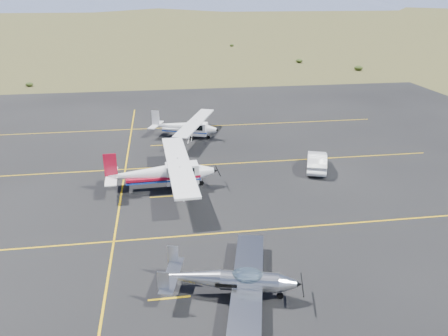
# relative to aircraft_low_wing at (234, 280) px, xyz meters

# --- Properties ---
(ground) EXTENTS (1600.00, 1600.00, 0.00)m
(ground) POSITION_rel_aircraft_low_wing_xyz_m (-0.01, 3.77, -0.91)
(ground) COLOR #383D1C
(ground) RESTS_ON ground
(apron) EXTENTS (72.00, 72.00, 0.02)m
(apron) POSITION_rel_aircraft_low_wing_xyz_m (-0.01, 10.77, -0.91)
(apron) COLOR black
(apron) RESTS_ON ground
(aircraft_low_wing) EXTENTS (6.39, 8.74, 1.90)m
(aircraft_low_wing) POSITION_rel_aircraft_low_wing_xyz_m (0.00, 0.00, 0.00)
(aircraft_low_wing) COLOR silver
(aircraft_low_wing) RESTS_ON apron
(aircraft_cessna) EXTENTS (6.99, 11.67, 2.95)m
(aircraft_cessna) POSITION_rel_aircraft_low_wing_xyz_m (-3.01, 12.61, 0.40)
(aircraft_cessna) COLOR white
(aircraft_cessna) RESTS_ON apron
(aircraft_plain) EXTENTS (6.96, 9.65, 2.49)m
(aircraft_plain) POSITION_rel_aircraft_low_wing_xyz_m (-0.63, 24.34, 0.20)
(aircraft_plain) COLOR white
(aircraft_plain) RESTS_ON apron
(sedan) EXTENTS (2.84, 4.53, 1.41)m
(sedan) POSITION_rel_aircraft_low_wing_xyz_m (9.24, 14.52, -0.19)
(sedan) COLOR white
(sedan) RESTS_ON apron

